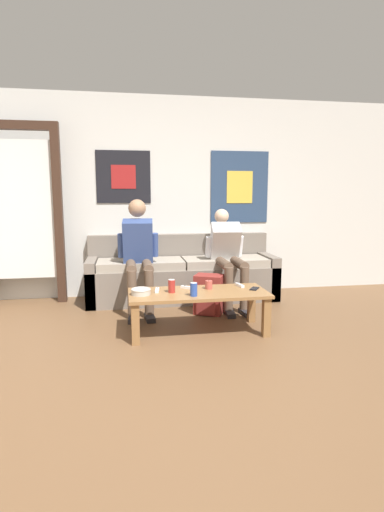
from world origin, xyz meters
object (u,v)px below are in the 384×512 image
at_px(person_seated_adult, 139,250).
at_px(person_seated_teen, 228,252).
at_px(couch, 182,276).
at_px(pillar_candle, 209,285).
at_px(cell_phone, 254,289).
at_px(ceramic_bowl, 141,291).
at_px(drink_can_red, 172,286).
at_px(drink_can_blue, 194,289).
at_px(coffee_table, 198,298).
at_px(game_controller_near_right, 157,290).
at_px(backpack, 209,295).
at_px(game_controller_far_center, 187,288).
at_px(game_controller_near_left, 240,285).

xyz_separation_m(person_seated_adult, person_seated_teen, (1.05, 0.04, -0.06)).
distance_m(couch, person_seated_adult, 0.78).
distance_m(person_seated_adult, person_seated_teen, 1.06).
height_order(pillar_candle, cell_phone, pillar_candle).
height_order(ceramic_bowl, drink_can_red, drink_can_red).
xyz_separation_m(drink_can_red, cell_phone, (0.81, -0.00, -0.06)).
xyz_separation_m(pillar_candle, drink_can_blue, (-0.19, -0.25, 0.02)).
height_order(coffee_table, drink_can_blue, drink_can_blue).
distance_m(drink_can_red, game_controller_near_right, 0.16).
height_order(backpack, cell_phone, backpack).
distance_m(person_seated_teen, game_controller_far_center, 1.03).
distance_m(ceramic_bowl, pillar_candle, 0.67).
height_order(person_seated_adult, ceramic_bowl, person_seated_adult).
height_order(couch, ceramic_bowl, couch).
height_order(person_seated_teen, drink_can_red, person_seated_teen).
distance_m(ceramic_bowl, cell_phone, 1.10).
bearing_deg(person_seated_adult, couch, 33.34).
distance_m(coffee_table, drink_can_blue, 0.21).
xyz_separation_m(couch, game_controller_near_right, (-0.42, -1.18, 0.12)).
xyz_separation_m(couch, pillar_candle, (0.09, -1.16, 0.15)).
height_order(ceramic_bowl, drink_can_blue, drink_can_blue).
xyz_separation_m(coffee_table, game_controller_far_center, (-0.08, 0.14, 0.08)).
relative_size(coffee_table, drink_can_blue, 10.63).
relative_size(drink_can_blue, cell_phone, 0.83).
xyz_separation_m(person_seated_teen, drink_can_red, (-0.78, -0.92, -0.17)).
bearing_deg(game_controller_near_right, couch, 70.58).
xyz_separation_m(backpack, pillar_candle, (-0.10, -0.48, 0.23)).
bearing_deg(ceramic_bowl, person_seated_adult, 88.96).
relative_size(ceramic_bowl, game_controller_near_left, 1.25).
height_order(couch, person_seated_adult, person_seated_adult).
height_order(couch, game_controller_near_right, couch).
distance_m(coffee_table, game_controller_far_center, 0.18).
bearing_deg(game_controller_near_right, ceramic_bowl, -148.38).
xyz_separation_m(couch, drink_can_blue, (-0.10, -1.41, 0.17)).
height_order(couch, drink_can_red, couch).
relative_size(couch, cell_phone, 15.64).
xyz_separation_m(backpack, ceramic_bowl, (-0.77, -0.60, 0.22)).
bearing_deg(game_controller_near_right, backpack, 39.15).
xyz_separation_m(person_seated_teen, backpack, (-0.30, -0.36, -0.42)).
xyz_separation_m(coffee_table, drink_can_blue, (-0.07, -0.15, 0.13)).
xyz_separation_m(coffee_table, drink_can_red, (-0.25, 0.01, 0.13)).
bearing_deg(pillar_candle, person_seated_adult, 129.14).
distance_m(game_controller_near_left, cell_phone, 0.18).
xyz_separation_m(person_seated_teen, cell_phone, (0.03, -0.92, -0.23)).
bearing_deg(backpack, drink_can_red, -130.50).
height_order(drink_can_red, game_controller_near_right, drink_can_red).
height_order(person_seated_teen, pillar_candle, person_seated_teen).
bearing_deg(person_seated_adult, cell_phone, -39.02).
xyz_separation_m(drink_can_red, game_controller_far_center, (0.17, 0.12, -0.05)).
height_order(coffee_table, person_seated_teen, person_seated_teen).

